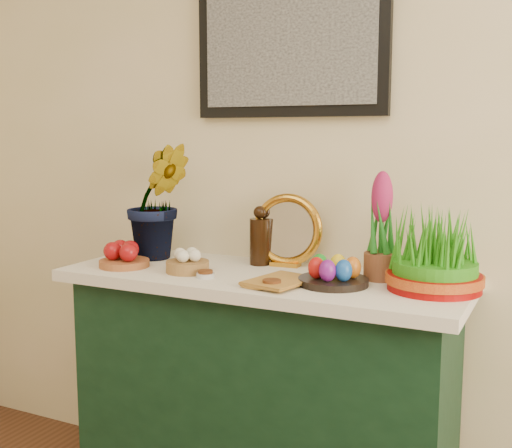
{
  "coord_description": "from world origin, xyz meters",
  "views": [
    {
      "loc": [
        0.59,
        0.05,
        1.37
      ],
      "look_at": [
        -0.35,
        1.95,
        1.07
      ],
      "focal_mm": 45.0,
      "sensor_mm": 36.0,
      "label": 1
    }
  ],
  "objects": [
    {
      "name": "mirror",
      "position": [
        -0.33,
        2.17,
        1.02
      ],
      "size": [
        0.27,
        0.09,
        0.27
      ],
      "color": "gold",
      "rests_on": "tablecloth"
    },
    {
      "name": "hyacinth_pink",
      "position": [
        0.04,
        2.1,
        1.05
      ],
      "size": [
        0.11,
        0.11,
        0.36
      ],
      "color": "brown",
      "rests_on": "tablecloth"
    },
    {
      "name": "apple_bowl",
      "position": [
        -0.85,
        1.89,
        0.93
      ],
      "size": [
        0.19,
        0.19,
        0.09
      ],
      "color": "#9A532C",
      "rests_on": "tablecloth"
    },
    {
      "name": "garlic_basket",
      "position": [
        -0.6,
        1.91,
        0.92
      ],
      "size": [
        0.16,
        0.16,
        0.08
      ],
      "color": "#98673D",
      "rests_on": "tablecloth"
    },
    {
      "name": "spice_dish_left",
      "position": [
        -0.49,
        1.86,
        0.9
      ],
      "size": [
        0.06,
        0.06,
        0.03
      ],
      "color": "silver",
      "rests_on": "tablecloth"
    },
    {
      "name": "hyacinth_green",
      "position": [
        -0.83,
        2.08,
        1.19
      ],
      "size": [
        0.39,
        0.39,
        0.59
      ],
      "primitive_type": "imported",
      "rotation": [
        0.0,
        0.0,
        0.77
      ],
      "color": "#20791F",
      "rests_on": "tablecloth"
    },
    {
      "name": "tablecloth",
      "position": [
        -0.35,
        2.0,
        0.87
      ],
      "size": [
        1.4,
        0.55,
        0.04
      ],
      "primitive_type": "cube",
      "color": "white",
      "rests_on": "sideboard"
    },
    {
      "name": "sideboard",
      "position": [
        -0.35,
        2.0,
        0.42
      ],
      "size": [
        1.3,
        0.45,
        0.85
      ],
      "primitive_type": "cube",
      "color": "#12321D",
      "rests_on": "ground"
    },
    {
      "name": "spice_dish_right",
      "position": [
        -0.23,
        1.82,
        0.9
      ],
      "size": [
        0.07,
        0.07,
        0.03
      ],
      "color": "silver",
      "rests_on": "tablecloth"
    },
    {
      "name": "book",
      "position": [
        -0.31,
        1.89,
        0.9
      ],
      "size": [
        0.19,
        0.24,
        0.03
      ],
      "primitive_type": "imported",
      "rotation": [
        0.0,
        0.0,
        -0.22
      ],
      "color": "#B27C31",
      "rests_on": "tablecloth"
    },
    {
      "name": "egg_plate",
      "position": [
        -0.08,
        1.95,
        0.93
      ],
      "size": [
        0.29,
        0.29,
        0.09
      ],
      "color": "black",
      "rests_on": "tablecloth"
    },
    {
      "name": "wheatgrass_sabzeh",
      "position": [
        0.23,
        2.03,
        1.0
      ],
      "size": [
        0.3,
        0.3,
        0.24
      ],
      "color": "#920605",
      "rests_on": "tablecloth"
    },
    {
      "name": "vinegar_cruet",
      "position": [
        -0.43,
        2.14,
        0.99
      ],
      "size": [
        0.07,
        0.07,
        0.22
      ],
      "color": "black",
      "rests_on": "tablecloth"
    }
  ]
}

